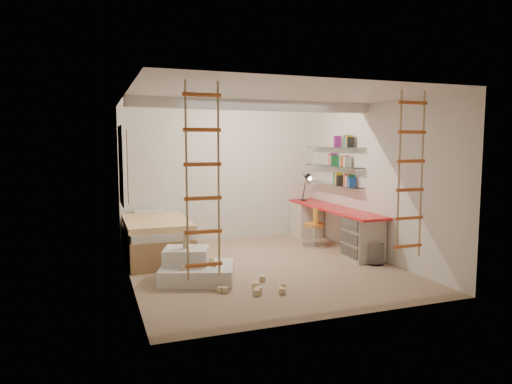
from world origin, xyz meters
name	(u,v)px	position (x,y,z in m)	size (l,w,h in m)	color
floor	(263,267)	(0.00, 0.00, 0.00)	(4.50, 4.50, 0.00)	#9C8164
ceiling_beam	(256,105)	(0.00, 0.30, 2.52)	(4.00, 0.18, 0.16)	white
window_frame	(122,166)	(-1.97, 1.50, 1.55)	(0.06, 1.15, 1.35)	white
window_blind	(125,166)	(-1.93, 1.50, 1.55)	(0.02, 1.00, 1.20)	#4C2D1E
rope_ladder_left	(203,181)	(-1.35, -1.75, 1.52)	(0.41, 0.04, 2.13)	#C25421
rope_ladder_right	(410,176)	(1.35, -1.75, 1.52)	(0.41, 0.04, 2.13)	#D45024
waste_bin	(375,254)	(1.75, -0.46, 0.17)	(0.27, 0.27, 0.33)	white
desk	(332,226)	(1.72, 0.86, 0.40)	(0.56, 2.80, 0.75)	red
shelves	(333,166)	(1.87, 1.13, 1.50)	(0.25, 1.80, 0.71)	white
bed	(156,238)	(-1.48, 1.23, 0.33)	(1.02, 2.00, 0.69)	#AD7F51
task_lamp	(308,182)	(1.67, 1.82, 1.14)	(0.14, 0.36, 0.57)	black
swivel_chair	(314,233)	(1.39, 0.96, 0.27)	(0.53, 0.53, 0.73)	orange
play_platform	(194,268)	(-1.16, -0.33, 0.17)	(1.20, 1.06, 0.44)	silver
toy_blocks	(228,271)	(-0.78, -0.74, 0.21)	(1.32, 1.18, 0.71)	#CCB284
books	(334,162)	(1.87, 1.13, 1.57)	(0.14, 0.70, 0.92)	#194CA5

